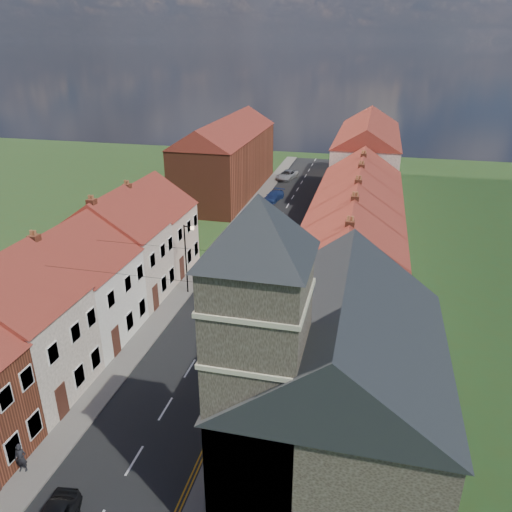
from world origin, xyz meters
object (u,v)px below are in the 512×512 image
at_px(pedestrian_right, 278,314).
at_px(car_distant, 287,175).
at_px(church, 328,377).
at_px(pedestrian_left, 21,458).
at_px(car_far, 274,196).
at_px(lamppost, 187,255).

bearing_deg(pedestrian_right, car_distant, -75.44).
height_order(church, pedestrian_left, church).
xyz_separation_m(car_far, pedestrian_left, (-2.75, -47.85, 0.30)).
height_order(car_distant, pedestrian_left, pedestrian_left).
relative_size(car_distant, pedestrian_right, 2.79).
distance_m(car_far, car_distant, 11.44).
bearing_deg(lamppost, car_far, 86.77).
relative_size(church, pedestrian_left, 9.51).
bearing_deg(car_far, lamppost, -82.10).
distance_m(car_distant, pedestrian_left, 59.34).
distance_m(church, car_distant, 57.50).
height_order(car_distant, pedestrian_right, pedestrian_right).
distance_m(car_far, pedestrian_left, 47.93).
xyz_separation_m(church, pedestrian_right, (-4.84, 13.27, -4.87)).
height_order(lamppost, car_far, lamppost).
xyz_separation_m(church, car_distant, (-11.88, 56.02, -5.19)).
height_order(church, pedestrian_right, church).
distance_m(church, pedestrian_left, 15.53).
bearing_deg(church, lamppost, 128.30).
bearing_deg(pedestrian_left, car_distant, 71.98).
height_order(church, car_far, church).
distance_m(church, pedestrian_right, 14.94).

